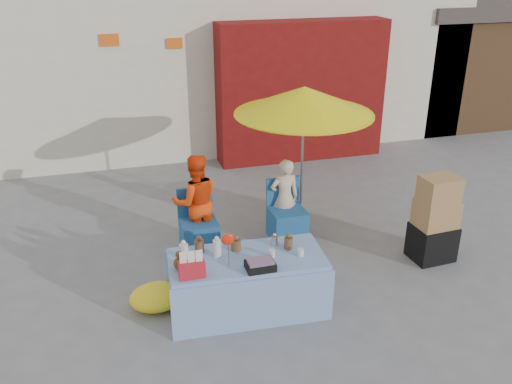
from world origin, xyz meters
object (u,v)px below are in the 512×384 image
object	(u,v)px
vendor_beige	(284,198)
box_stack	(435,222)
umbrella	(304,101)
vendor_orange	(196,202)
market_table	(247,283)
chair_left	(199,234)
chair_right	(287,222)

from	to	relation	value
vendor_beige	box_stack	distance (m)	2.02
vendor_beige	umbrella	distance (m)	1.36
vendor_orange	umbrella	xyz separation A→B (m)	(1.55, 0.15, 1.23)
vendor_beige	box_stack	bearing A→B (deg)	143.43
market_table	umbrella	distance (m)	2.64
umbrella	vendor_orange	bearing A→B (deg)	-174.47
chair_left	chair_right	distance (m)	1.25
chair_right	box_stack	world-z (taller)	box_stack
chair_right	umbrella	world-z (taller)	umbrella
vendor_beige	box_stack	world-z (taller)	box_stack
market_table	chair_right	xyz separation A→B (m)	(0.97, 1.44, -0.09)
chair_left	umbrella	world-z (taller)	umbrella
chair_left	vendor_beige	bearing A→B (deg)	4.95
umbrella	box_stack	distance (m)	2.32
vendor_beige	vendor_orange	bearing A→B (deg)	-1.17
market_table	vendor_beige	bearing A→B (deg)	62.05
market_table	box_stack	size ratio (longest dim) A/B	1.54
umbrella	box_stack	size ratio (longest dim) A/B	1.79
box_stack	chair_left	bearing A→B (deg)	160.30
vendor_beige	box_stack	size ratio (longest dim) A/B	0.97
chair_right	vendor_beige	size ratio (longest dim) A/B	0.75
market_table	box_stack	distance (m)	2.66
market_table	vendor_orange	xyz separation A→B (m)	(-0.28, 1.58, 0.32)
umbrella	chair_left	bearing A→B (deg)	-169.61
umbrella	box_stack	bearing A→B (deg)	-44.41
market_table	chair_left	distance (m)	1.47
chair_right	box_stack	distance (m)	1.97
chair_left	box_stack	distance (m)	3.09
market_table	vendor_beige	size ratio (longest dim) A/B	1.58
chair_right	vendor_orange	xyz separation A→B (m)	(-1.25, 0.13, 0.41)
market_table	umbrella	world-z (taller)	umbrella
market_table	chair_left	size ratio (longest dim) A/B	2.11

